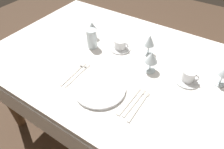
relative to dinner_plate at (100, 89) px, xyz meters
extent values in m
plane|color=#4C3828|center=(0.03, 0.27, -0.75)|extent=(6.00, 6.00, 0.00)
cube|color=white|center=(0.03, 0.27, -0.03)|extent=(1.80, 1.10, 0.04)
cube|color=white|center=(0.03, -0.28, -0.14)|extent=(1.80, 0.01, 0.18)
cube|color=white|center=(0.03, 0.82, -0.14)|extent=(1.80, 0.01, 0.18)
cylinder|color=brown|center=(-0.77, -0.18, -0.40)|extent=(0.07, 0.07, 0.70)
cylinder|color=brown|center=(-0.77, 0.72, -0.40)|extent=(0.07, 0.07, 0.70)
cylinder|color=white|center=(0.00, 0.00, 0.00)|extent=(0.28, 0.28, 0.02)
cube|color=beige|center=(-0.18, 0.01, -0.01)|extent=(0.02, 0.19, 0.00)
cube|color=beige|center=(-0.18, 0.11, -0.01)|extent=(0.02, 0.04, 0.00)
cube|color=beige|center=(-0.20, 0.00, -0.01)|extent=(0.02, 0.19, 0.00)
cube|color=beige|center=(-0.21, 0.11, -0.01)|extent=(0.02, 0.04, 0.00)
cube|color=beige|center=(0.17, 0.00, -0.01)|extent=(0.02, 0.18, 0.00)
cube|color=beige|center=(0.18, 0.10, -0.01)|extent=(0.02, 0.06, 0.00)
cube|color=beige|center=(0.20, 0.01, -0.01)|extent=(0.02, 0.19, 0.00)
ellipsoid|color=beige|center=(0.20, 0.11, -0.01)|extent=(0.03, 0.04, 0.01)
cube|color=beige|center=(0.23, 0.00, -0.01)|extent=(0.02, 0.19, 0.00)
ellipsoid|color=beige|center=(0.23, 0.11, -0.01)|extent=(0.03, 0.04, 0.01)
cylinder|color=white|center=(-0.10, 0.38, 0.00)|extent=(0.14, 0.14, 0.01)
cylinder|color=white|center=(-0.10, 0.38, 0.03)|extent=(0.08, 0.08, 0.06)
torus|color=white|center=(-0.06, 0.38, 0.03)|extent=(0.04, 0.01, 0.04)
cylinder|color=white|center=(0.37, 0.33, 0.00)|extent=(0.14, 0.14, 0.01)
cylinder|color=white|center=(0.37, 0.33, 0.03)|extent=(0.07, 0.07, 0.06)
torus|color=white|center=(0.41, 0.33, 0.04)|extent=(0.04, 0.01, 0.04)
cylinder|color=silver|center=(0.08, 0.43, -0.01)|extent=(0.07, 0.07, 0.01)
cylinder|color=silver|center=(0.08, 0.43, 0.03)|extent=(0.01, 0.01, 0.06)
cone|color=silver|center=(0.08, 0.43, 0.10)|extent=(0.07, 0.07, 0.07)
cylinder|color=silver|center=(-0.34, 0.39, -0.01)|extent=(0.07, 0.07, 0.01)
cylinder|color=silver|center=(-0.34, 0.39, 0.03)|extent=(0.01, 0.01, 0.06)
cone|color=silver|center=(-0.34, 0.39, 0.09)|extent=(0.07, 0.07, 0.06)
cylinder|color=silver|center=(0.53, 0.40, -0.01)|extent=(0.06, 0.06, 0.01)
cylinder|color=silver|center=(0.53, 0.40, 0.03)|extent=(0.01, 0.01, 0.06)
cylinder|color=silver|center=(0.16, 0.29, -0.01)|extent=(0.07, 0.07, 0.01)
cylinder|color=silver|center=(0.16, 0.29, 0.03)|extent=(0.01, 0.01, 0.06)
cone|color=silver|center=(0.16, 0.29, 0.09)|extent=(0.08, 0.08, 0.07)
cylinder|color=silver|center=(-0.27, 0.30, 0.06)|extent=(0.07, 0.07, 0.13)
cylinder|color=#C68C1E|center=(-0.27, 0.30, 0.03)|extent=(0.06, 0.06, 0.07)
camera|label=1|loc=(0.45, -0.58, 0.80)|focal=32.26mm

